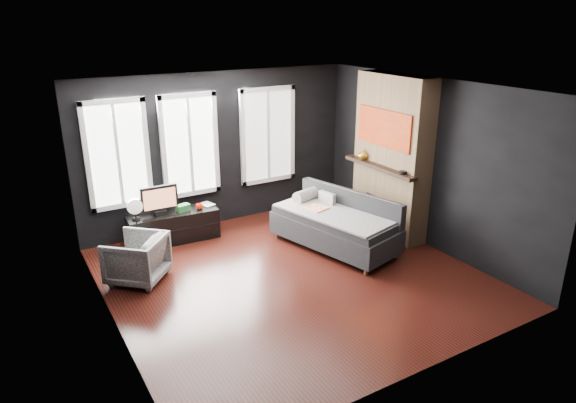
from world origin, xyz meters
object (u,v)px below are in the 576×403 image
mug (199,206)px  media_console (174,227)px  sofa (335,222)px  armchair (136,256)px  book (203,199)px  monitor (159,198)px  mantel_vase (363,154)px

mug → media_console: bearing=169.0°
sofa → media_console: bearing=129.1°
armchair → book: book is taller
media_console → mug: mug is taller
media_console → sofa: bearing=-32.9°
sofa → book: bearing=120.5°
sofa → armchair: (-3.05, 0.53, -0.07)m
armchair → monitor: (0.71, 1.09, 0.41)m
monitor → mantel_vase: mantel_vase is taller
media_console → book: book is taller
mug → mantel_vase: size_ratio=0.63×
sofa → mantel_vase: bearing=15.0°
media_console → mantel_vase: bearing=-15.2°
mug → mantel_vase: 2.93m
monitor → mug: size_ratio=5.20×
monitor → mantel_vase: bearing=-16.7°
monitor → book: size_ratio=2.52×
media_console → monitor: (-0.19, 0.03, 0.53)m
sofa → mug: sofa is taller
armchair → media_console: 1.39m
monitor → book: (0.74, -0.01, -0.15)m
sofa → monitor: monitor is taller
book → mug: bearing=-134.2°
sofa → monitor: 2.87m
book → mantel_vase: (2.56, -1.07, 0.69)m
armchair → book: bearing=169.5°
sofa → mantel_vase: 1.40m
media_console → book: (0.55, 0.02, 0.38)m
monitor → sofa: bearing=-33.1°
monitor → mug: 0.68m
media_console → mug: size_ratio=12.49×
mug → book: (0.10, 0.11, 0.06)m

